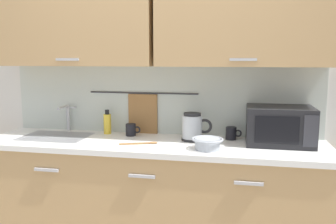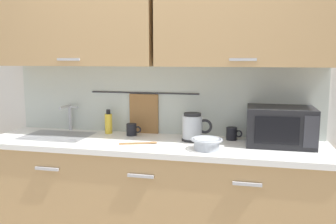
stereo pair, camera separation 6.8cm
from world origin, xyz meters
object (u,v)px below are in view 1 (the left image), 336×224
mixing_bowl (207,143)px  wooden_spoon (143,143)px  microwave (280,125)px  electric_kettle (193,127)px  dish_soap_bottle (107,123)px  mug_near_sink (131,130)px  mug_by_kettle (231,133)px

mixing_bowl → wooden_spoon: (-0.46, 0.06, -0.04)m
microwave → wooden_spoon: (-0.95, -0.19, -0.13)m
electric_kettle → dish_soap_bottle: size_ratio=1.16×
dish_soap_bottle → wooden_spoon: bearing=-36.8°
dish_soap_bottle → wooden_spoon: (0.38, -0.28, -0.08)m
dish_soap_bottle → mug_near_sink: size_ratio=1.63×
microwave → mug_near_sink: 1.12m
dish_soap_bottle → mug_by_kettle: (0.99, -0.01, -0.04)m
microwave → mug_near_sink: bearing=177.1°
mug_near_sink → mug_by_kettle: size_ratio=1.00×
dish_soap_bottle → mixing_bowl: dish_soap_bottle is taller
dish_soap_bottle → electric_kettle: bearing=-8.1°
electric_kettle → mixing_bowl: electric_kettle is taller
microwave → dish_soap_bottle: microwave is taller
mug_by_kettle → wooden_spoon: size_ratio=0.45×
mixing_bowl → mug_by_kettle: 0.36m
dish_soap_bottle → mug_near_sink: 0.22m
mixing_bowl → electric_kettle: bearing=118.6°
electric_kettle → mixing_bowl: bearing=-61.4°
mug_near_sink → mixing_bowl: 0.70m
mug_near_sink → wooden_spoon: size_ratio=0.45×
dish_soap_bottle → mug_near_sink: dish_soap_bottle is taller
microwave → wooden_spoon: microwave is taller
microwave → dish_soap_bottle: (-1.33, 0.09, -0.05)m
electric_kettle → dish_soap_bottle: 0.72m
mug_near_sink → microwave: bearing=-2.9°
electric_kettle → dish_soap_bottle: bearing=171.9°
electric_kettle → wooden_spoon: bearing=-151.2°
electric_kettle → mixing_bowl: (0.13, -0.24, -0.06)m
microwave → dish_soap_bottle: 1.33m
microwave → dish_soap_bottle: bearing=176.0°
electric_kettle → dish_soap_bottle: electric_kettle is taller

